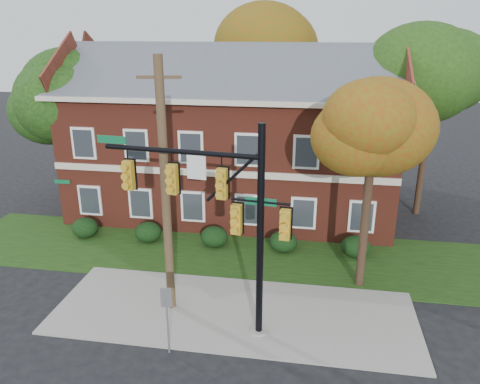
% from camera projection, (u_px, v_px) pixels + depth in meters
% --- Properties ---
extents(ground, '(120.00, 120.00, 0.00)m').
position_uv_depth(ground, '(229.00, 329.00, 17.32)').
color(ground, black).
rests_on(ground, ground).
extents(sidewalk, '(14.00, 5.00, 0.08)m').
position_uv_depth(sidewalk, '(234.00, 312.00, 18.24)').
color(sidewalk, gray).
rests_on(sidewalk, ground).
extents(grass_strip, '(30.00, 6.00, 0.04)m').
position_uv_depth(grass_strip, '(251.00, 255.00, 22.90)').
color(grass_strip, '#193811').
rests_on(grass_strip, ground).
extents(apartment_building, '(18.80, 8.80, 9.74)m').
position_uv_depth(apartment_building, '(232.00, 129.00, 27.09)').
color(apartment_building, maroon).
rests_on(apartment_building, ground).
extents(hedge_far_left, '(1.40, 1.26, 1.05)m').
position_uv_depth(hedge_far_left, '(85.00, 228.00, 24.75)').
color(hedge_far_left, black).
rests_on(hedge_far_left, ground).
extents(hedge_left, '(1.40, 1.26, 1.05)m').
position_uv_depth(hedge_left, '(148.00, 232.00, 24.22)').
color(hedge_left, black).
rests_on(hedge_left, ground).
extents(hedge_center, '(1.40, 1.26, 1.05)m').
position_uv_depth(hedge_center, '(214.00, 237.00, 23.69)').
color(hedge_center, black).
rests_on(hedge_center, ground).
extents(hedge_right, '(1.40, 1.26, 1.05)m').
position_uv_depth(hedge_right, '(283.00, 241.00, 23.16)').
color(hedge_right, black).
rests_on(hedge_right, ground).
extents(hedge_far_right, '(1.40, 1.26, 1.05)m').
position_uv_depth(hedge_far_right, '(356.00, 246.00, 22.62)').
color(hedge_far_right, black).
rests_on(hedge_far_right, ground).
extents(tree_near_right, '(4.50, 4.25, 8.58)m').
position_uv_depth(tree_near_right, '(380.00, 134.00, 17.91)').
color(tree_near_right, black).
rests_on(tree_near_right, ground).
extents(tree_left_rear, '(5.40, 5.10, 8.88)m').
position_uv_depth(tree_left_rear, '(63.00, 98.00, 26.96)').
color(tree_left_rear, black).
rests_on(tree_left_rear, ground).
extents(tree_right_rear, '(6.30, 5.95, 10.62)m').
position_uv_depth(tree_right_rear, '(441.00, 75.00, 25.13)').
color(tree_right_rear, black).
rests_on(tree_right_rear, ground).
extents(tree_far_rear, '(6.84, 6.46, 11.52)m').
position_uv_depth(tree_far_rear, '(270.00, 53.00, 32.90)').
color(tree_far_rear, black).
rests_on(tree_far_rear, ground).
extents(traffic_signal, '(6.92, 1.06, 7.76)m').
position_uv_depth(traffic_signal, '(220.00, 207.00, 15.78)').
color(traffic_signal, gray).
rests_on(traffic_signal, ground).
extents(utility_pole, '(1.51, 0.37, 9.72)m').
position_uv_depth(utility_pole, '(165.00, 191.00, 16.99)').
color(utility_pole, '#4A3322').
rests_on(utility_pole, ground).
extents(sign_post, '(0.37, 0.10, 2.53)m').
position_uv_depth(sign_post, '(167.00, 310.00, 15.49)').
color(sign_post, slate).
rests_on(sign_post, ground).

